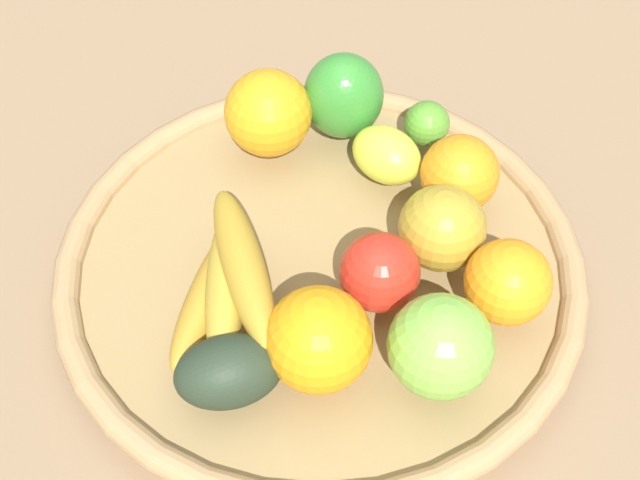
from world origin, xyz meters
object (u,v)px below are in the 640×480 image
at_px(lime_0, 427,123).
at_px(orange_3, 460,174).
at_px(orange_0, 319,340).
at_px(orange_1, 268,113).
at_px(orange_2, 508,282).
at_px(bell_pepper, 344,96).
at_px(banana_bunch, 228,278).
at_px(apple_0, 441,346).
at_px(lemon_0, 387,155).
at_px(apple_2, 442,228).
at_px(avocado, 229,372).
at_px(apple_1, 380,272).

bearing_deg(lime_0, orange_3, -153.56).
relative_size(orange_0, lime_0, 1.90).
height_order(orange_3, orange_1, orange_1).
bearing_deg(orange_2, bell_pepper, 41.85).
distance_m(banana_bunch, bell_pepper, 0.22).
bearing_deg(apple_0, lime_0, 8.50).
distance_m(banana_bunch, lemon_0, 0.19).
xyz_separation_m(apple_2, lime_0, (0.14, 0.03, -0.02)).
height_order(orange_1, lime_0, orange_1).
xyz_separation_m(banana_bunch, orange_0, (-0.05, -0.08, 0.01)).
bearing_deg(apple_2, avocado, 139.08).
distance_m(orange_3, bell_pepper, 0.13).
distance_m(orange_0, avocado, 0.07).
xyz_separation_m(apple_0, orange_2, (0.07, -0.05, -0.01)).
bearing_deg(apple_2, orange_2, -128.18).
bearing_deg(orange_0, bell_pepper, 6.08).
distance_m(apple_2, avocado, 0.21).
height_order(apple_2, avocado, apple_2).
distance_m(apple_1, avocado, 0.14).
relative_size(apple_0, orange_3, 1.16).
bearing_deg(apple_0, banana_bunch, 77.69).
bearing_deg(apple_1, banana_bunch, 103.25).
bearing_deg(orange_3, orange_1, 78.18).
distance_m(apple_1, orange_1, 0.20).
relative_size(orange_0, orange_1, 1.01).
distance_m(apple_0, lime_0, 0.26).
height_order(bell_pepper, lime_0, bell_pepper).
height_order(apple_2, lime_0, apple_2).
bearing_deg(orange_2, orange_3, 23.42).
height_order(banana_bunch, avocado, banana_bunch).
bearing_deg(lime_0, apple_1, 175.08).
relative_size(apple_1, orange_1, 0.81).
height_order(apple_0, orange_3, apple_0).
bearing_deg(apple_0, lemon_0, 18.68).
height_order(bell_pepper, apple_2, bell_pepper).
relative_size(lemon_0, orange_2, 0.98).
xyz_separation_m(bell_pepper, avocado, (-0.30, 0.03, -0.01)).
bearing_deg(apple_2, apple_0, -174.71).
relative_size(apple_0, orange_1, 0.99).
distance_m(orange_2, bell_pepper, 0.24).
bearing_deg(apple_2, orange_0, 148.78).
xyz_separation_m(orange_1, bell_pepper, (0.03, -0.06, 0.00)).
xyz_separation_m(banana_bunch, apple_2, (0.08, -0.16, 0.00)).
bearing_deg(orange_2, banana_bunch, 99.23).
xyz_separation_m(apple_2, avocado, (-0.16, 0.14, -0.01)).
distance_m(orange_2, lime_0, 0.20).
relative_size(lemon_0, avocado, 0.83).
bearing_deg(bell_pepper, orange_0, 87.37).
distance_m(apple_1, apple_2, 0.07).
xyz_separation_m(lemon_0, avocado, (-0.25, 0.08, 0.00)).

